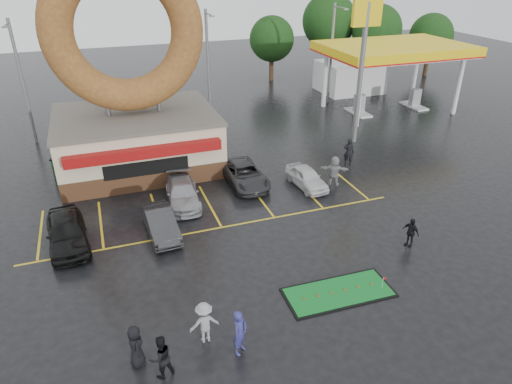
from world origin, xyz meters
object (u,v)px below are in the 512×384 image
object	(u,v)px
car_dgrey	(161,223)
putting_green	(338,292)
shell_sign	(364,42)
streetlight_left	(22,80)
car_black	(67,232)
person_blue	(240,332)
donut_shop	(133,101)
car_grey	(244,174)
streetlight_mid	(208,64)
car_silver	(183,193)
gas_station	(374,63)
dumpster	(69,166)
person_cameraman	(411,232)
car_white	(307,177)
streetlight_right	(332,52)

from	to	relation	value
car_dgrey	putting_green	bearing A→B (deg)	-51.89
shell_sign	streetlight_left	size ratio (longest dim) A/B	1.18
shell_sign	car_black	world-z (taller)	shell_sign
car_dgrey	person_blue	size ratio (longest dim) A/B	2.14
donut_shop	car_grey	world-z (taller)	donut_shop
person_blue	streetlight_mid	bearing A→B (deg)	36.01
car_silver	gas_station	bearing A→B (deg)	39.16
donut_shop	car_dgrey	size ratio (longest dim) A/B	3.43
gas_station	shell_sign	xyz separation A→B (m)	(-7.00, -8.94, 3.68)
dumpster	person_cameraman	bearing A→B (deg)	-28.67
shell_sign	person_blue	size ratio (longest dim) A/B	5.77
streetlight_mid	person_blue	bearing A→B (deg)	-102.37
car_black	donut_shop	bearing A→B (deg)	56.98
car_silver	car_grey	xyz separation A→B (m)	(4.12, 1.15, 0.02)
streetlight_mid	car_white	size ratio (longest dim) A/B	2.52
car_black	car_silver	bearing A→B (deg)	15.94
car_silver	dumpster	bearing A→B (deg)	140.22
shell_sign	car_black	size ratio (longest dim) A/B	2.34
car_grey	streetlight_mid	bearing A→B (deg)	83.82
shell_sign	streetlight_mid	world-z (taller)	shell_sign
gas_station	streetlight_right	xyz separation A→B (m)	(-4.00, 0.98, 1.08)
streetlight_mid	car_dgrey	distance (m)	18.93
donut_shop	streetlight_mid	distance (m)	10.59
car_dgrey	person_blue	world-z (taller)	person_blue
car_grey	dumpster	bearing A→B (deg)	152.98
streetlight_left	car_grey	distance (m)	18.01
car_grey	putting_green	world-z (taller)	car_grey
gas_station	streetlight_right	distance (m)	4.26
person_blue	car_silver	bearing A→B (deg)	46.82
car_dgrey	person_blue	distance (m)	8.96
person_blue	person_cameraman	xyz separation A→B (m)	(9.96, 3.68, -0.16)
streetlight_right	car_white	world-z (taller)	streetlight_right
car_silver	person_blue	world-z (taller)	person_blue
streetlight_left	dumpster	size ratio (longest dim) A/B	5.00
streetlight_mid	car_dgrey	bearing A→B (deg)	-112.55
donut_shop	dumpster	world-z (taller)	donut_shop
shell_sign	person_blue	distance (m)	23.37
donut_shop	person_blue	world-z (taller)	donut_shop
streetlight_left	streetlight_right	size ratio (longest dim) A/B	1.00
streetlight_left	streetlight_right	world-z (taller)	same
putting_green	car_grey	bearing A→B (deg)	92.49
streetlight_left	streetlight_right	bearing A→B (deg)	4.40
donut_shop	person_cameraman	bearing A→B (deg)	-51.71
car_white	dumpster	bearing A→B (deg)	149.18
car_white	person_cameraman	xyz separation A→B (m)	(2.00, -7.58, 0.15)
shell_sign	streetlight_mid	size ratio (longest dim) A/B	1.18
person_cameraman	person_blue	bearing A→B (deg)	-89.48
shell_sign	car_black	distance (m)	22.90
donut_shop	car_white	size ratio (longest dim) A/B	3.77
car_dgrey	dumpster	xyz separation A→B (m)	(-4.42, 9.11, 0.00)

